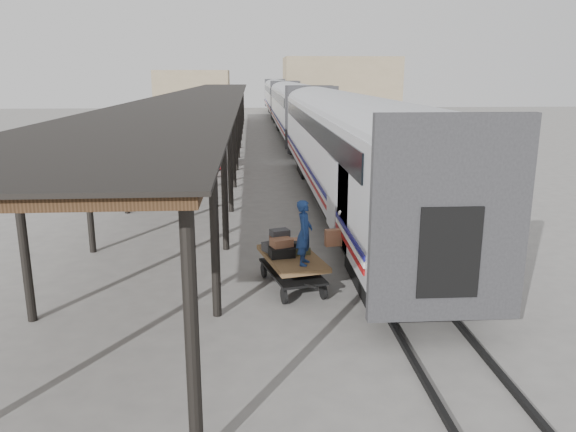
% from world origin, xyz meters
% --- Properties ---
extents(ground, '(160.00, 160.00, 0.00)m').
position_xyz_m(ground, '(0.00, 0.00, 0.00)').
color(ground, slate).
rests_on(ground, ground).
extents(train, '(3.45, 76.01, 4.01)m').
position_xyz_m(train, '(3.19, 33.79, 2.69)').
color(train, silver).
rests_on(train, ground).
extents(canopy, '(4.90, 64.30, 4.15)m').
position_xyz_m(canopy, '(-3.40, 24.00, 4.00)').
color(canopy, '#422B19').
rests_on(canopy, ground).
extents(rails, '(1.54, 150.00, 0.12)m').
position_xyz_m(rails, '(3.20, 34.00, 0.06)').
color(rails, black).
rests_on(rails, ground).
extents(building_far, '(18.00, 10.00, 8.00)m').
position_xyz_m(building_far, '(14.00, 78.00, 4.00)').
color(building_far, tan).
rests_on(building_far, ground).
extents(building_left, '(12.00, 8.00, 6.00)m').
position_xyz_m(building_left, '(-10.00, 82.00, 3.00)').
color(building_left, tan).
rests_on(building_left, ground).
extents(baggage_cart, '(1.77, 2.62, 0.86)m').
position_xyz_m(baggage_cart, '(0.47, -0.40, 0.65)').
color(baggage_cart, brown).
rests_on(baggage_cart, ground).
extents(suitcase_stack, '(1.25, 1.26, 0.59)m').
position_xyz_m(suitcase_stack, '(0.31, -0.09, 1.05)').
color(suitcase_stack, '#373739').
rests_on(suitcase_stack, baggage_cart).
extents(luggage_tug, '(1.22, 1.81, 1.51)m').
position_xyz_m(luggage_tug, '(-2.84, 18.55, 0.69)').
color(luggage_tug, maroon).
rests_on(luggage_tug, ground).
extents(porter, '(0.51, 0.66, 1.59)m').
position_xyz_m(porter, '(0.72, -1.05, 1.65)').
color(porter, navy).
rests_on(porter, baggage_cart).
extents(pedestrian, '(0.95, 0.47, 1.56)m').
position_xyz_m(pedestrian, '(-3.52, 13.81, 0.78)').
color(pedestrian, black).
rests_on(pedestrian, ground).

